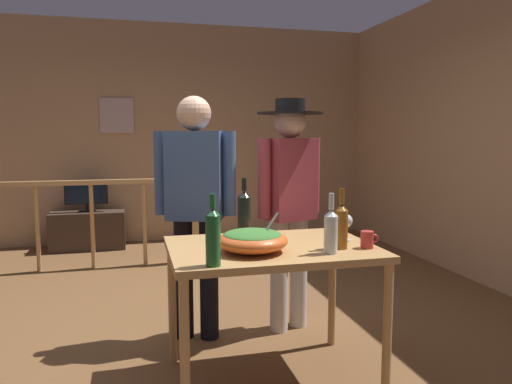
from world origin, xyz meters
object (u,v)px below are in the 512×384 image
Objects in this scene: wine_bottle_amber at (341,225)px; flat_screen_tv at (86,193)px; person_standing_left at (195,198)px; person_standing_right at (290,194)px; mug_red at (367,240)px; serving_table at (271,261)px; tv_console at (88,230)px; wine_bottle_dark at (244,214)px; wine_bottle_green at (213,236)px; framed_picture at (117,116)px; salad_bowl at (252,240)px; wine_glass at (347,222)px; wine_bottle_clear at (331,230)px; stair_railing at (109,210)px.

flat_screen_tv is at bearing 113.26° from wine_bottle_amber.
wine_bottle_amber is 1.12m from person_standing_left.
person_standing_right is (-0.01, 0.88, 0.07)m from wine_bottle_amber.
mug_red is 0.06× the size of person_standing_left.
person_standing_right reaches higher than serving_table.
wine_bottle_dark is (1.20, -3.56, 0.72)m from tv_console.
wine_bottle_green reaches higher than flat_screen_tv.
framed_picture reaches higher than salad_bowl.
wine_bottle_amber is at bearing 71.18° from person_standing_right.
wine_bottle_green reaches higher than salad_bowl.
serving_table is 3.02× the size of salad_bowl.
wine_glass is at bearing 12.21° from salad_bowl.
flat_screen_tv reaches higher than serving_table.
tv_console is at bearing -143.13° from framed_picture.
serving_table is 0.24m from salad_bowl.
framed_picture is at bearing 100.73° from salad_bowl.
tv_console is 3.54m from person_standing_right.
framed_picture is 4.47m from wine_bottle_green.
wine_bottle_amber is 0.20× the size of person_standing_left.
salad_bowl is 0.86m from person_standing_left.
person_standing_right is at bearing 55.28° from wine_bottle_green.
flat_screen_tv is 4.27m from wine_bottle_clear.
serving_table is 0.33m from wine_bottle_dark.
framed_picture reaches higher than wine_bottle_dark.
wine_bottle_amber is (1.28, -4.20, -0.73)m from framed_picture.
wine_bottle_clear is 0.92× the size of wine_bottle_green.
salad_bowl is (-0.14, -0.12, 0.16)m from serving_table.
wine_bottle_green is 0.21× the size of person_standing_left.
stair_railing is 2.97m from serving_table.
serving_table is (1.31, -3.75, 0.48)m from tv_console.
tv_console is 0.47m from flat_screen_tv.
framed_picture is at bearing 86.30° from stair_railing.
person_standing_left is (0.97, -3.00, 0.29)m from flat_screen_tv.
person_standing_right is (0.34, 0.71, 0.29)m from serving_table.
flat_screen_tv is at bearing 115.71° from wine_glass.
tv_console is 4.25m from wine_bottle_green.
person_standing_right is (-0.13, 0.70, 0.09)m from wine_glass.
person_standing_left reaches higher than mug_red.
wine_glass is at bearing 51.21° from wine_bottle_clear.
person_standing_left is at bearing -79.99° from framed_picture.
salad_bowl is 0.23× the size of person_standing_left.
person_standing_right reaches higher than mug_red.
serving_table is at bearing 44.92° from person_standing_right.
framed_picture is at bearing 36.87° from tv_console.
flat_screen_tv is 4.11m from wine_glass.
framed_picture is 3.62m from person_standing_right.
wine_bottle_green is (-0.86, -0.36, 0.03)m from wine_glass.
person_standing_right is (-0.16, 0.90, 0.15)m from mug_red.
wine_bottle_amber is (0.47, -0.35, -0.02)m from wine_bottle_dark.
wine_bottle_amber is at bearing -65.30° from stair_railing.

